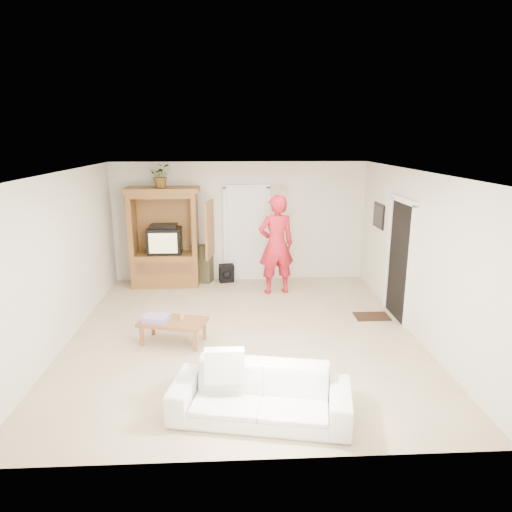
{
  "coord_description": "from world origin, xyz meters",
  "views": [
    {
      "loc": [
        -0.15,
        -6.86,
        3.1
      ],
      "look_at": [
        0.23,
        0.6,
        1.15
      ],
      "focal_mm": 32.0,
      "sensor_mm": 36.0,
      "label": 1
    }
  ],
  "objects_px": {
    "man": "(276,245)",
    "sofa": "(260,394)",
    "armoire": "(166,244)",
    "coffee_table": "(173,323)"
  },
  "relations": [
    {
      "from": "sofa",
      "to": "coffee_table",
      "type": "relative_size",
      "value": 1.82
    },
    {
      "from": "sofa",
      "to": "coffee_table",
      "type": "distance_m",
      "value": 2.37
    },
    {
      "from": "coffee_table",
      "to": "sofa",
      "type": "bearing_deg",
      "value": -43.56
    },
    {
      "from": "armoire",
      "to": "coffee_table",
      "type": "xyz_separation_m",
      "value": [
        0.48,
        -2.93,
        -0.59
      ]
    },
    {
      "from": "armoire",
      "to": "sofa",
      "type": "bearing_deg",
      "value": -70.97
    },
    {
      "from": "man",
      "to": "coffee_table",
      "type": "height_order",
      "value": "man"
    },
    {
      "from": "man",
      "to": "sofa",
      "type": "xyz_separation_m",
      "value": [
        -0.58,
        -4.31,
        -0.71
      ]
    },
    {
      "from": "armoire",
      "to": "sofa",
      "type": "relative_size",
      "value": 1.05
    },
    {
      "from": "sofa",
      "to": "armoire",
      "type": "bearing_deg",
      "value": 120.03
    },
    {
      "from": "man",
      "to": "sofa",
      "type": "relative_size",
      "value": 1.0
    }
  ]
}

